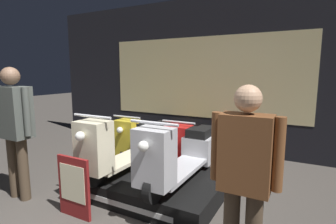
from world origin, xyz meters
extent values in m
cube|color=black|center=(0.00, 3.82, 1.60)|extent=(7.90, 0.08, 3.20)
cube|color=beige|center=(0.00, 3.77, 1.55)|extent=(4.34, 0.01, 1.70)
cube|color=black|center=(0.21, 1.43, 0.13)|extent=(1.92, 1.33, 0.26)
cube|color=silver|center=(0.21, 0.77, 0.12)|extent=(1.34, 0.01, 0.07)
cylinder|color=black|center=(-0.22, 0.77, 0.43)|extent=(0.09, 0.33, 0.33)
cylinder|color=black|center=(-0.22, 2.10, 0.43)|extent=(0.09, 0.33, 0.33)
cube|color=beige|center=(-0.22, 1.43, 0.42)|extent=(0.38, 1.23, 0.05)
cube|color=beige|center=(-0.22, 0.79, 0.77)|extent=(0.40, 0.30, 0.64)
cube|color=beige|center=(-0.22, 2.07, 0.52)|extent=(0.42, 0.35, 0.38)
cube|color=black|center=(-0.22, 2.07, 0.77)|extent=(0.31, 0.32, 0.13)
cylinder|color=silver|center=(-0.22, 0.78, 1.15)|extent=(0.57, 0.03, 0.03)
sphere|color=white|center=(-0.22, 0.58, 0.95)|extent=(0.11, 0.11, 0.11)
cylinder|color=black|center=(0.64, 0.77, 0.43)|extent=(0.09, 0.33, 0.33)
cylinder|color=black|center=(0.64, 2.10, 0.43)|extent=(0.09, 0.33, 0.33)
cube|color=#BCBCC1|center=(0.64, 1.43, 0.42)|extent=(0.38, 1.23, 0.05)
cube|color=#BCBCC1|center=(0.64, 0.79, 0.77)|extent=(0.40, 0.30, 0.64)
cube|color=#BCBCC1|center=(0.64, 2.07, 0.52)|extent=(0.42, 0.35, 0.38)
cube|color=black|center=(0.64, 2.07, 0.77)|extent=(0.31, 0.32, 0.13)
cylinder|color=silver|center=(0.64, 0.78, 1.15)|extent=(0.57, 0.03, 0.03)
sphere|color=white|center=(0.64, 0.58, 0.95)|extent=(0.11, 0.11, 0.11)
cylinder|color=black|center=(-0.78, 2.16, 0.17)|extent=(0.09, 0.33, 0.33)
cylinder|color=black|center=(-0.78, 3.50, 0.17)|extent=(0.09, 0.33, 0.33)
cube|color=yellow|center=(-0.78, 2.83, 0.16)|extent=(0.38, 1.23, 0.05)
cube|color=yellow|center=(-0.78, 2.19, 0.50)|extent=(0.40, 0.30, 0.64)
cube|color=yellow|center=(-0.78, 3.47, 0.25)|extent=(0.42, 0.35, 0.38)
cube|color=black|center=(-0.78, 3.46, 0.51)|extent=(0.31, 0.32, 0.13)
cylinder|color=silver|center=(-0.78, 2.18, 0.88)|extent=(0.57, 0.03, 0.03)
sphere|color=white|center=(-0.78, 1.98, 0.68)|extent=(0.11, 0.11, 0.11)
cylinder|color=black|center=(0.24, 2.16, 0.17)|extent=(0.09, 0.33, 0.33)
cylinder|color=black|center=(0.24, 3.50, 0.17)|extent=(0.09, 0.33, 0.33)
cube|color=red|center=(0.24, 2.83, 0.16)|extent=(0.38, 1.23, 0.05)
cube|color=red|center=(0.24, 2.19, 0.50)|extent=(0.40, 0.30, 0.64)
cube|color=red|center=(0.24, 3.47, 0.25)|extent=(0.42, 0.35, 0.38)
cube|color=black|center=(0.24, 3.46, 0.51)|extent=(0.31, 0.32, 0.13)
cylinder|color=silver|center=(0.24, 2.18, 0.88)|extent=(0.57, 0.03, 0.03)
sphere|color=white|center=(0.24, 1.98, 0.68)|extent=(0.11, 0.11, 0.11)
cylinder|color=#473828|center=(-1.38, 0.47, 0.42)|extent=(0.13, 0.13, 0.83)
cylinder|color=#473828|center=(-1.17, 0.47, 0.42)|extent=(0.13, 0.13, 0.83)
cube|color=#474C47|center=(-1.27, 0.47, 1.16)|extent=(0.47, 0.26, 0.66)
cylinder|color=#474C47|center=(-1.55, 0.47, 1.19)|extent=(0.08, 0.08, 0.61)
cylinder|color=#474C47|center=(-1.00, 0.47, 1.19)|extent=(0.08, 0.08, 0.61)
sphere|color=brown|center=(-1.27, 0.47, 1.62)|extent=(0.23, 0.23, 0.23)
cube|color=brown|center=(1.65, 0.47, 1.06)|extent=(0.39, 0.22, 0.60)
cylinder|color=brown|center=(1.42, 0.47, 1.08)|extent=(0.08, 0.08, 0.55)
cylinder|color=brown|center=(1.88, 0.47, 1.08)|extent=(0.08, 0.08, 0.55)
sphere|color=tan|center=(1.65, 0.47, 1.48)|extent=(0.21, 0.21, 0.21)
cube|color=maroon|center=(-0.26, 0.48, 0.36)|extent=(0.46, 0.04, 0.72)
cube|color=beige|center=(-0.26, 0.46, 0.41)|extent=(0.38, 0.01, 0.43)
camera|label=1|loc=(2.04, -1.50, 1.67)|focal=28.00mm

